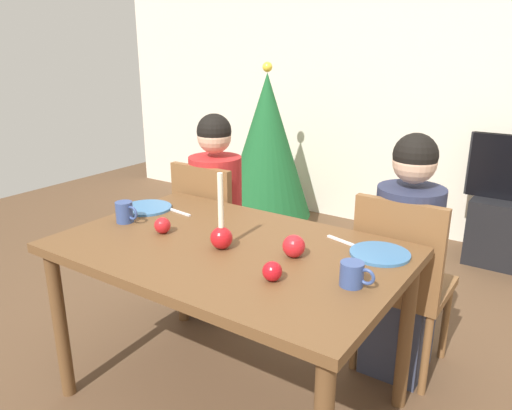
% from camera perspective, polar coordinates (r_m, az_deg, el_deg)
% --- Properties ---
extents(ground_plane, '(7.68, 7.68, 0.00)m').
position_cam_1_polar(ground_plane, '(2.40, -2.89, -21.49)').
color(ground_plane, brown).
extents(back_wall, '(6.40, 0.10, 2.60)m').
position_cam_1_polar(back_wall, '(4.22, 19.24, 14.01)').
color(back_wall, beige).
rests_on(back_wall, ground).
extents(dining_table, '(1.40, 0.90, 0.75)m').
position_cam_1_polar(dining_table, '(2.04, -3.19, -6.88)').
color(dining_table, brown).
rests_on(dining_table, ground).
extents(chair_left, '(0.40, 0.40, 0.90)m').
position_cam_1_polar(chair_left, '(2.87, -5.00, -2.70)').
color(chair_left, brown).
rests_on(chair_left, ground).
extents(chair_right, '(0.40, 0.40, 0.90)m').
position_cam_1_polar(chair_right, '(2.38, 16.49, -7.94)').
color(chair_right, brown).
rests_on(chair_right, ground).
extents(person_left_child, '(0.30, 0.30, 1.17)m').
position_cam_1_polar(person_left_child, '(2.88, -4.62, -1.44)').
color(person_left_child, '#33384C').
rests_on(person_left_child, ground).
extents(person_right_child, '(0.30, 0.30, 1.17)m').
position_cam_1_polar(person_right_child, '(2.39, 16.86, -6.40)').
color(person_right_child, '#33384C').
rests_on(person_right_child, ground).
extents(christmas_tree, '(0.75, 0.75, 1.40)m').
position_cam_1_polar(christmas_tree, '(4.10, 1.27, 6.86)').
color(christmas_tree, brown).
rests_on(christmas_tree, ground).
extents(candle_centerpiece, '(0.09, 0.09, 0.31)m').
position_cam_1_polar(candle_centerpiece, '(1.96, -4.05, -3.29)').
color(candle_centerpiece, red).
rests_on(candle_centerpiece, dining_table).
extents(plate_left, '(0.25, 0.25, 0.01)m').
position_cam_1_polar(plate_left, '(2.50, -12.59, -0.32)').
color(plate_left, teal).
rests_on(plate_left, dining_table).
extents(plate_right, '(0.23, 0.23, 0.01)m').
position_cam_1_polar(plate_right, '(1.97, 14.19, -5.51)').
color(plate_right, teal).
rests_on(plate_right, dining_table).
extents(mug_left, '(0.12, 0.08, 0.10)m').
position_cam_1_polar(mug_left, '(2.32, -14.97, -0.81)').
color(mug_left, '#33477F').
rests_on(mug_left, dining_table).
extents(mug_right, '(0.12, 0.08, 0.09)m').
position_cam_1_polar(mug_right, '(1.70, 11.17, -7.89)').
color(mug_right, '#33477F').
rests_on(mug_right, dining_table).
extents(fork_left, '(0.18, 0.04, 0.01)m').
position_cam_1_polar(fork_left, '(2.42, -9.09, -0.76)').
color(fork_left, silver).
rests_on(fork_left, dining_table).
extents(fork_right, '(0.18, 0.06, 0.01)m').
position_cam_1_polar(fork_right, '(2.06, 10.25, -4.25)').
color(fork_right, silver).
rests_on(fork_right, dining_table).
extents(apple_near_candle, '(0.09, 0.09, 0.09)m').
position_cam_1_polar(apple_near_candle, '(1.89, 4.41, -4.78)').
color(apple_near_candle, red).
rests_on(apple_near_candle, dining_table).
extents(apple_by_left_plate, '(0.07, 0.07, 0.07)m').
position_cam_1_polar(apple_by_left_plate, '(1.71, 1.90, -7.70)').
color(apple_by_left_plate, red).
rests_on(apple_by_left_plate, dining_table).
extents(apple_by_right_mug, '(0.07, 0.07, 0.07)m').
position_cam_1_polar(apple_by_right_mug, '(2.16, -10.81, -2.34)').
color(apple_by_right_mug, red).
rests_on(apple_by_right_mug, dining_table).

